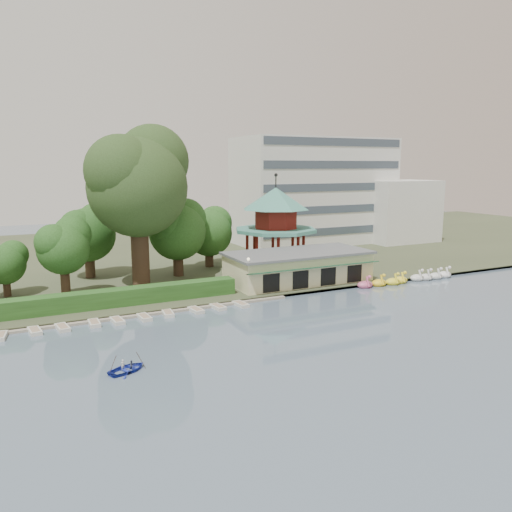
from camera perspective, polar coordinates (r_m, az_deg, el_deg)
ground_plane at (r=42.42m, az=8.35°, el=-10.81°), size 220.00×220.00×0.00m
shore at (r=88.81m, az=-10.79°, el=0.36°), size 220.00×70.00×0.40m
embankment at (r=56.76m, az=-1.51°, el=-5.09°), size 220.00×0.60×0.30m
dock at (r=53.07m, az=-13.43°, el=-6.51°), size 34.00×1.60×0.24m
boathouse at (r=64.80m, az=4.84°, el=-1.18°), size 18.60×9.39×3.90m
pavilion at (r=73.64m, az=2.26°, el=4.25°), size 12.40×12.40×13.50m
office_building at (r=98.66m, az=8.26°, el=6.99°), size 38.00×18.00×20.00m
hedge at (r=55.39m, az=-17.27°, el=-4.72°), size 30.00×2.00×1.80m
lamp_post at (r=58.13m, az=-0.87°, el=-1.49°), size 0.36×0.36×4.28m
big_tree at (r=62.33m, az=-13.32°, el=8.58°), size 13.22×12.32×19.90m
small_trees at (r=66.50m, az=-15.55°, el=2.26°), size 40.19×16.59×10.45m
swan_boats at (r=69.12m, az=17.03°, el=-2.55°), size 15.73×2.13×1.92m
moored_rowboats at (r=51.40m, az=-15.35°, el=-7.08°), size 27.37×2.72×0.36m
rowboat_with_passengers at (r=39.37m, az=-14.50°, el=-12.07°), size 5.01×4.37×2.01m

